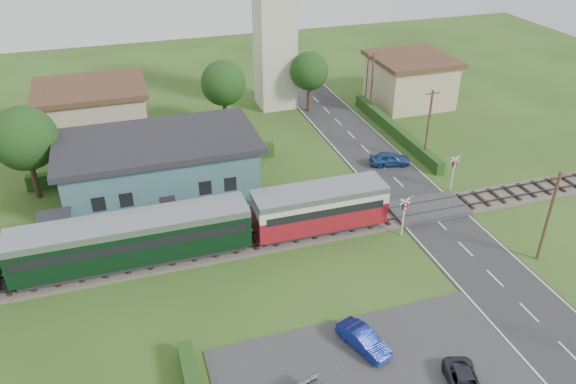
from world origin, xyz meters
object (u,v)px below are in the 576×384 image
object	(u,v)px
train	(84,247)
equipment_hut	(57,232)
crossing_signal_far	(454,168)
crossing_signal_near	(404,211)
station_building	(160,167)
car_on_road	(390,159)
car_park_dark	(465,384)
house_west	(93,112)
car_park_blue	(363,340)
pedestrian_far	(114,232)
church_tower	(275,15)
pedestrian_near	(276,199)
house_east	(410,79)

from	to	relation	value
train	equipment_hut	bearing A→B (deg)	120.39
crossing_signal_far	crossing_signal_near	bearing A→B (deg)	-146.31
station_building	car_on_road	bearing A→B (deg)	-2.25
station_building	car_park_dark	bearing A→B (deg)	-63.52
house_west	crossing_signal_near	xyz separation A→B (m)	(21.40, -25.41, -0.65)
car_park_dark	car_on_road	bearing A→B (deg)	87.96
equipment_hut	train	xyz separation A→B (m)	(1.88, -3.20, 0.43)
station_building	train	world-z (taller)	station_building
crossing_signal_near	car_park_blue	world-z (taller)	crossing_signal_near
crossing_signal_near	pedestrian_far	xyz separation A→B (m)	(-20.56, 5.14, -0.88)
church_tower	car_park_blue	size ratio (longest dim) A/B	4.98
house_west	pedestrian_near	xyz separation A→B (m)	(13.29, -19.46, -1.54)
house_west	car_park_blue	bearing A→B (deg)	-68.39
car_on_road	train	bearing A→B (deg)	120.30
pedestrian_far	crossing_signal_near	bearing A→B (deg)	-94.64
house_east	house_west	bearing A→B (deg)	178.36
equipment_hut	church_tower	xyz separation A→B (m)	(23.00, 22.80, 8.48)
train	pedestrian_far	world-z (taller)	train
crossing_signal_far	pedestrian_far	bearing A→B (deg)	179.30
house_east	car_park_dark	xyz separation A→B (m)	(-17.30, -38.50, -2.22)
car_on_road	church_tower	bearing A→B (deg)	31.09
crossing_signal_far	pedestrian_near	distance (m)	15.38
station_building	church_tower	world-z (taller)	church_tower
crossing_signal_near	pedestrian_near	distance (m)	10.10
car_on_road	house_west	bearing A→B (deg)	73.37
car_on_road	car_park_dark	size ratio (longest dim) A/B	1.04
house_west	pedestrian_far	size ratio (longest dim) A/B	6.66
church_tower	pedestrian_far	world-z (taller)	church_tower
crossing_signal_far	house_west	bearing A→B (deg)	144.23
house_east	pedestrian_far	size ratio (longest dim) A/B	5.42
crossing_signal_near	pedestrian_far	size ratio (longest dim) A/B	2.02
train	crossing_signal_near	bearing A→B (deg)	-6.10
equipment_hut	car_on_road	distance (m)	29.15
house_east	car_on_road	bearing A→B (deg)	-123.93
equipment_hut	pedestrian_far	xyz separation A→B (m)	(3.84, -0.47, -0.49)
equipment_hut	car_on_road	bearing A→B (deg)	9.84
train	crossing_signal_near	distance (m)	22.65
church_tower	pedestrian_far	size ratio (longest dim) A/B	10.85
pedestrian_near	pedestrian_far	size ratio (longest dim) A/B	0.99
station_building	pedestrian_far	size ratio (longest dim) A/B	9.86
train	pedestrian_near	xyz separation A→B (m)	(14.41, 3.54, -0.92)
station_building	equipment_hut	bearing A→B (deg)	-144.08
car_park_blue	car_park_dark	size ratio (longest dim) A/B	1.00
equipment_hut	crossing_signal_near	xyz separation A→B (m)	(24.40, -5.61, 0.39)
church_tower	station_building	bearing A→B (deg)	-131.41
train	pedestrian_far	size ratio (longest dim) A/B	26.62
pedestrian_far	car_park_blue	bearing A→B (deg)	-129.14
station_building	pedestrian_far	world-z (taller)	station_building
house_east	car_park_blue	distance (m)	40.11
crossing_signal_near	crossing_signal_far	world-z (taller)	same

